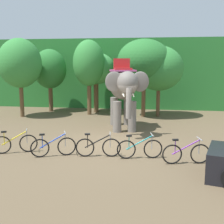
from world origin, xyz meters
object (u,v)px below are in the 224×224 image
object	(u,v)px
tree_far_right	(89,63)
bike_yellow	(15,143)
tree_center_left	(144,61)
bike_purple	(186,153)
tree_far_left	(50,69)
tree_right	(96,69)
bike_blue	(53,146)
bike_black	(98,147)
bike_teal	(140,148)
tree_left	(20,63)
elephant	(123,89)
tree_center	(159,68)

from	to	relation	value
tree_far_right	bike_yellow	bearing A→B (deg)	-96.03
tree_center_left	bike_purple	bearing A→B (deg)	-78.69
tree_far_left	tree_right	size ratio (longest dim) A/B	1.06
bike_blue	tree_far_left	bearing A→B (deg)	110.44
bike_black	bike_teal	world-z (taller)	same
tree_left	bike_yellow	size ratio (longest dim) A/B	3.20
tree_right	bike_teal	size ratio (longest dim) A/B	2.56
tree_far_right	elephant	world-z (taller)	tree_far_right
tree_far_left	elephant	xyz separation A→B (m)	(5.97, -5.32, -0.91)
tree_center_left	elephant	world-z (taller)	tree_center_left
tree_far_left	bike_yellow	bearing A→B (deg)	-77.72
tree_left	tree_center	bearing A→B (deg)	9.14
tree_center_left	bike_purple	world-z (taller)	tree_center_left
tree_right	bike_purple	world-z (taller)	tree_right
tree_center	elephant	world-z (taller)	tree_center
tree_left	bike_black	xyz separation A→B (m)	(6.62, -7.59, -3.13)
bike_blue	bike_purple	world-z (taller)	same
tree_far_right	bike_teal	xyz separation A→B (m)	(3.93, -9.06, -3.13)
tree_left	tree_far_left	world-z (taller)	tree_left
bike_yellow	bike_teal	xyz separation A→B (m)	(4.89, 0.01, 0.00)
tree_far_right	tree_right	size ratio (longest dim) A/B	1.19
tree_far_right	bike_teal	bearing A→B (deg)	-66.54
tree_center	tree_left	bearing A→B (deg)	-170.86
tree_far_right	tree_right	xyz separation A→B (m)	(0.27, 1.08, -0.37)
tree_far_right	elephant	distance (m)	5.33
tree_left	tree_far_left	xyz separation A→B (m)	(1.10, 2.47, -0.41)
tree_right	tree_center	world-z (taller)	tree_center
bike_black	bike_teal	distance (m)	1.56
elephant	bike_blue	distance (m)	5.69
tree_left	tree_far_right	world-z (taller)	tree_left
tree_center_left	bike_black	bearing A→B (deg)	-98.92
bike_yellow	bike_blue	bearing A→B (deg)	-7.00
bike_teal	bike_black	bearing A→B (deg)	-179.65
tree_far_right	bike_blue	xyz separation A→B (m)	(0.68, -9.27, -3.13)
elephant	bike_teal	xyz separation A→B (m)	(1.10, -4.73, -1.82)
tree_left	tree_right	bearing A→B (deg)	29.41
tree_far_right	bike_yellow	world-z (taller)	tree_far_right
bike_blue	tree_center	bearing A→B (deg)	66.42
bike_purple	bike_yellow	bearing A→B (deg)	177.01
tree_left	bike_blue	size ratio (longest dim) A/B	3.20
tree_right	bike_teal	world-z (taller)	tree_right
tree_far_left	tree_center_left	distance (m)	7.03
tree_center_left	bike_yellow	size ratio (longest dim) A/B	3.17
tree_far_left	bike_purple	distance (m)	13.85
bike_yellow	tree_center	bearing A→B (deg)	57.91
bike_black	bike_purple	world-z (taller)	same
tree_far_left	tree_left	bearing A→B (deg)	-114.09
tree_far_left	tree_center_left	bearing A→B (deg)	-10.57
tree_left	bike_yellow	xyz separation A→B (m)	(3.30, -7.60, -3.13)
tree_right	elephant	bearing A→B (deg)	-64.68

